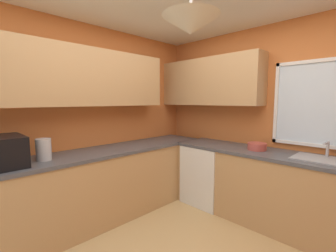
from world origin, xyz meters
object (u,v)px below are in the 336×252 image
microwave (1,152)px  dishwasher (208,174)px  bowl (257,146)px  sink_assembly (324,159)px  kettle (44,150)px

microwave → dishwasher: bearing=74.6°
bowl → dishwasher: bearing=-177.6°
sink_assembly → microwave: bearing=-130.6°
microwave → sink_assembly: size_ratio=0.86×
dishwasher → kettle: kettle is taller
dishwasher → bowl: (0.71, 0.03, 0.52)m
sink_assembly → bowl: size_ratio=2.46×
sink_assembly → bowl: (-0.71, -0.01, 0.03)m
microwave → kettle: size_ratio=2.10×
dishwasher → sink_assembly: sink_assembly is taller
sink_assembly → bowl: 0.71m
dishwasher → microwave: 2.56m
sink_assembly → dishwasher: bearing=-178.5°
dishwasher → bowl: 0.88m
kettle → microwave: bearing=-93.2°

